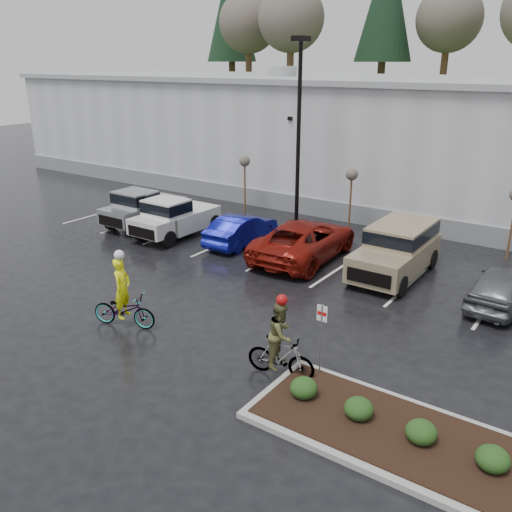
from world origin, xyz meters
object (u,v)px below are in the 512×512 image
Objects in this scene: car_red at (305,240)px; car_grey at (502,287)px; cyclist_olive at (281,347)px; lamppost at (299,115)px; sapling_west at (245,164)px; fire_lane_sign at (321,332)px; car_blue at (241,229)px; sapling_mid at (352,178)px; pickup_silver at (149,206)px; pickup_white at (180,215)px; suv_tan at (395,251)px; cyclist_hivis at (124,304)px.

car_grey is at bearing 174.70° from car_red.
car_grey is at bearing -35.33° from cyclist_olive.
lamppost is 1.52× the size of car_red.
sapling_west reaches higher than fire_lane_sign.
sapling_mid is at bearing -126.61° from car_blue.
pickup_silver is 0.85× the size of car_red.
lamppost is at bearing -58.07° from car_red.
sapling_west reaches higher than car_blue.
fire_lane_sign is 0.42× the size of pickup_silver.
sapling_west is at bearing 61.47° from pickup_silver.
car_red is 2.50× the size of cyclist_olive.
fire_lane_sign is 0.36× the size of car_red.
car_red is at bearing 0.44° from car_grey.
pickup_silver is 9.33m from car_red.
pickup_silver is at bearing -2.49° from car_red.
suv_tan is (10.75, 0.81, 0.05)m from pickup_white.
pickup_silver is 1.21× the size of car_blue.
cyclist_olive is at bearing -60.82° from lamppost.
suv_tan is (10.64, -4.50, -1.70)m from sapling_west.
car_blue is at bearing -101.37° from lamppost.
pickup_silver is at bearing -178.26° from suv_tan.
pickup_white is at bearing 7.14° from car_blue.
suv_tan is at bearing -22.91° from sapling_west.
lamppost is at bearing -14.04° from sapling_west.
car_grey is 1.74× the size of cyclist_olive.
fire_lane_sign is 6.76m from cyclist_hivis.
suv_tan is 1.95× the size of cyclist_hivis.
lamppost is 2.88× the size of sapling_mid.
car_grey is (14.89, 0.26, -0.26)m from pickup_white.
pickup_silver is at bearing 23.12° from cyclist_hivis.
lamppost is 4.19× the size of fire_lane_sign.
suv_tan is at bearing 4.29° from pickup_white.
fire_lane_sign is at bearing -56.54° from lamppost.
pickup_white is 3.42m from car_blue.
car_grey is (8.11, -0.28, -0.12)m from car_red.
suv_tan is (13.30, 0.40, 0.05)m from pickup_silver.
sapling_mid is 10.54m from pickup_silver.
pickup_white is at bearing -8.96° from pickup_silver.
cyclist_hivis is at bearing 76.90° from car_red.
cyclist_hivis reaches higher than car_blue.
car_red is 1.44× the size of car_grey.
lamppost reaches higher than cyclist_hivis.
sapling_mid is 0.76× the size of car_grey.
car_red is at bearing -35.57° from sapling_west.
pickup_silver is at bearing 48.10° from cyclist_olive.
car_red is 8.12m from car_grey.
suv_tan is (4.14, -4.50, -1.70)m from sapling_mid.
fire_lane_sign reaches higher than suv_tan.
car_red is 9.53m from cyclist_olive.
car_grey is (17.44, -0.14, -0.26)m from pickup_silver.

